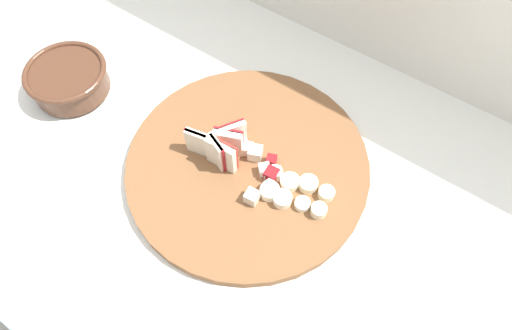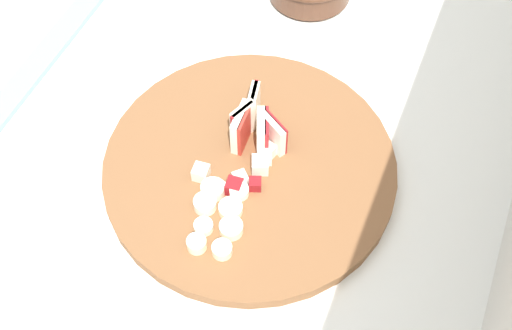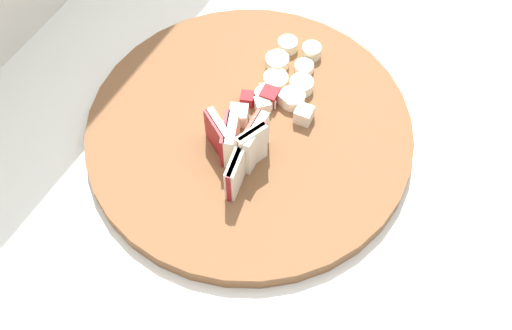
{
  "view_description": "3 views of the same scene",
  "coord_description": "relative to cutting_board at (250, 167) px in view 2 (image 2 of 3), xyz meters",
  "views": [
    {
      "loc": [
        0.2,
        -0.26,
        1.51
      ],
      "look_at": [
        0.0,
        0.02,
        0.92
      ],
      "focal_mm": 31.18,
      "sensor_mm": 36.0,
      "label": 1
    },
    {
      "loc": [
        0.41,
        0.21,
        1.61
      ],
      "look_at": [
        0.01,
        0.04,
        0.96
      ],
      "focal_mm": 45.86,
      "sensor_mm": 36.0,
      "label": 2
    },
    {
      "loc": [
        -0.42,
        -0.21,
        1.58
      ],
      "look_at": [
        -0.06,
        -0.01,
        0.92
      ],
      "focal_mm": 49.23,
      "sensor_mm": 36.0,
      "label": 3
    }
  ],
  "objects": [
    {
      "name": "cutting_board",
      "position": [
        0.0,
        0.0,
        0.0
      ],
      "size": [
        0.38,
        0.38,
        0.02
      ],
      "primitive_type": "cylinder",
      "color": "brown",
      "rests_on": "tiled_countertop"
    },
    {
      "name": "apple_dice_pile",
      "position": [
        0.02,
        -0.0,
        0.02
      ],
      "size": [
        0.1,
        0.09,
        0.02
      ],
      "color": "maroon",
      "rests_on": "cutting_board"
    },
    {
      "name": "apple_wedge_fan",
      "position": [
        -0.04,
        -0.01,
        0.04
      ],
      "size": [
        0.09,
        0.08,
        0.06
      ],
      "color": "maroon",
      "rests_on": "cutting_board"
    },
    {
      "name": "tiled_countertop",
      "position": [
        0.01,
        -0.03,
        -0.46
      ],
      "size": [
        1.47,
        0.7,
        0.9
      ],
      "color": "silver",
      "rests_on": "ground"
    },
    {
      "name": "tile_backsplash",
      "position": [
        0.01,
        0.35,
        -0.19
      ],
      "size": [
        2.4,
        0.04,
        1.43
      ],
      "primitive_type": "cube",
      "color": "silver",
      "rests_on": "ground"
    },
    {
      "name": "banana_slice_rows",
      "position": [
        0.09,
        -0.0,
        0.02
      ],
      "size": [
        0.11,
        0.07,
        0.02
      ],
      "color": "white",
      "rests_on": "cutting_board"
    }
  ]
}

